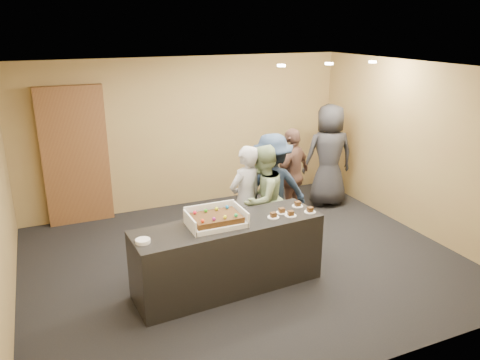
{
  "coord_description": "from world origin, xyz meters",
  "views": [
    {
      "loc": [
        -2.46,
        -5.48,
        3.25
      ],
      "look_at": [
        -0.06,
        0.0,
        1.23
      ],
      "focal_mm": 35.0,
      "sensor_mm": 36.0,
      "label": 1
    }
  ],
  "objects_px": {
    "storage_cabinet": "(75,156)",
    "sheet_cake": "(216,218)",
    "person_sage_man": "(262,200)",
    "cake_box": "(215,221)",
    "person_navy_man": "(272,189)",
    "plate_stack": "(143,241)",
    "person_dark_suit": "(329,155)",
    "serving_counter": "(229,256)",
    "person_server_grey": "(246,200)",
    "person_brown_extra": "(292,175)"
  },
  "relations": [
    {
      "from": "person_sage_man",
      "to": "person_brown_extra",
      "type": "bearing_deg",
      "value": -171.23
    },
    {
      "from": "person_server_grey",
      "to": "storage_cabinet",
      "type": "bearing_deg",
      "value": -63.92
    },
    {
      "from": "cake_box",
      "to": "person_navy_man",
      "type": "relative_size",
      "value": 0.4
    },
    {
      "from": "cake_box",
      "to": "person_sage_man",
      "type": "distance_m",
      "value": 1.26
    },
    {
      "from": "sheet_cake",
      "to": "person_server_grey",
      "type": "height_order",
      "value": "person_server_grey"
    },
    {
      "from": "storage_cabinet",
      "to": "sheet_cake",
      "type": "xyz_separation_m",
      "value": [
        1.34,
        -2.98,
        -0.16
      ]
    },
    {
      "from": "serving_counter",
      "to": "person_sage_man",
      "type": "height_order",
      "value": "person_sage_man"
    },
    {
      "from": "storage_cabinet",
      "to": "cake_box",
      "type": "distance_m",
      "value": 3.25
    },
    {
      "from": "person_navy_man",
      "to": "storage_cabinet",
      "type": "bearing_deg",
      "value": -24.83
    },
    {
      "from": "person_brown_extra",
      "to": "cake_box",
      "type": "bearing_deg",
      "value": 8.92
    },
    {
      "from": "storage_cabinet",
      "to": "person_dark_suit",
      "type": "xyz_separation_m",
      "value": [
        4.3,
        -1.0,
        -0.21
      ]
    },
    {
      "from": "cake_box",
      "to": "person_dark_suit",
      "type": "xyz_separation_m",
      "value": [
        2.96,
        1.96,
        -0.0
      ]
    },
    {
      "from": "serving_counter",
      "to": "plate_stack",
      "type": "distance_m",
      "value": 1.19
    },
    {
      "from": "person_server_grey",
      "to": "person_dark_suit",
      "type": "xyz_separation_m",
      "value": [
        2.18,
        1.13,
        0.13
      ]
    },
    {
      "from": "serving_counter",
      "to": "person_dark_suit",
      "type": "bearing_deg",
      "value": 31.66
    },
    {
      "from": "plate_stack",
      "to": "person_sage_man",
      "type": "bearing_deg",
      "value": 24.78
    },
    {
      "from": "person_sage_man",
      "to": "cake_box",
      "type": "bearing_deg",
      "value": 5.1
    },
    {
      "from": "sheet_cake",
      "to": "person_server_grey",
      "type": "bearing_deg",
      "value": 47.43
    },
    {
      "from": "serving_counter",
      "to": "person_navy_man",
      "type": "distance_m",
      "value": 1.58
    },
    {
      "from": "serving_counter",
      "to": "sheet_cake",
      "type": "xyz_separation_m",
      "value": [
        -0.16,
        -0.0,
        0.55
      ]
    },
    {
      "from": "serving_counter",
      "to": "person_dark_suit",
      "type": "xyz_separation_m",
      "value": [
        2.8,
        1.98,
        0.49
      ]
    },
    {
      "from": "plate_stack",
      "to": "serving_counter",
      "type": "bearing_deg",
      "value": 6.3
    },
    {
      "from": "serving_counter",
      "to": "sheet_cake",
      "type": "distance_m",
      "value": 0.57
    },
    {
      "from": "person_dark_suit",
      "to": "storage_cabinet",
      "type": "bearing_deg",
      "value": -1.81
    },
    {
      "from": "person_server_grey",
      "to": "person_sage_man",
      "type": "relative_size",
      "value": 1.0
    },
    {
      "from": "cake_box",
      "to": "person_brown_extra",
      "type": "height_order",
      "value": "person_brown_extra"
    },
    {
      "from": "sheet_cake",
      "to": "person_server_grey",
      "type": "distance_m",
      "value": 1.17
    },
    {
      "from": "serving_counter",
      "to": "person_dark_suit",
      "type": "height_order",
      "value": "person_dark_suit"
    },
    {
      "from": "person_server_grey",
      "to": "sheet_cake",
      "type": "bearing_deg",
      "value": 28.6
    },
    {
      "from": "person_brown_extra",
      "to": "sheet_cake",
      "type": "bearing_deg",
      "value": 9.37
    },
    {
      "from": "storage_cabinet",
      "to": "cake_box",
      "type": "xyz_separation_m",
      "value": [
        1.34,
        -2.96,
        -0.21
      ]
    },
    {
      "from": "person_navy_man",
      "to": "serving_counter",
      "type": "bearing_deg",
      "value": 53.9
    },
    {
      "from": "serving_counter",
      "to": "plate_stack",
      "type": "height_order",
      "value": "plate_stack"
    },
    {
      "from": "serving_counter",
      "to": "person_navy_man",
      "type": "xyz_separation_m",
      "value": [
        1.13,
        1.03,
        0.4
      ]
    },
    {
      "from": "sheet_cake",
      "to": "person_brown_extra",
      "type": "xyz_separation_m",
      "value": [
        1.98,
        1.6,
        -0.19
      ]
    },
    {
      "from": "storage_cabinet",
      "to": "person_brown_extra",
      "type": "height_order",
      "value": "storage_cabinet"
    },
    {
      "from": "serving_counter",
      "to": "person_dark_suit",
      "type": "distance_m",
      "value": 3.47
    },
    {
      "from": "plate_stack",
      "to": "person_server_grey",
      "type": "distance_m",
      "value": 1.97
    },
    {
      "from": "storage_cabinet",
      "to": "person_sage_man",
      "type": "distance_m",
      "value": 3.24
    },
    {
      "from": "plate_stack",
      "to": "person_navy_man",
      "type": "relative_size",
      "value": 0.1
    },
    {
      "from": "sheet_cake",
      "to": "person_sage_man",
      "type": "relative_size",
      "value": 0.36
    },
    {
      "from": "person_sage_man",
      "to": "serving_counter",
      "type": "bearing_deg",
      "value": 10.91
    },
    {
      "from": "storage_cabinet",
      "to": "serving_counter",
      "type": "bearing_deg",
      "value": -63.27
    },
    {
      "from": "plate_stack",
      "to": "person_dark_suit",
      "type": "distance_m",
      "value": 4.42
    },
    {
      "from": "plate_stack",
      "to": "cake_box",
      "type": "bearing_deg",
      "value": 8.91
    },
    {
      "from": "person_navy_man",
      "to": "person_dark_suit",
      "type": "xyz_separation_m",
      "value": [
        1.67,
        0.96,
        0.09
      ]
    },
    {
      "from": "person_navy_man",
      "to": "plate_stack",
      "type": "bearing_deg",
      "value": 39.05
    },
    {
      "from": "storage_cabinet",
      "to": "person_server_grey",
      "type": "relative_size",
      "value": 1.43
    },
    {
      "from": "person_sage_man",
      "to": "person_navy_man",
      "type": "distance_m",
      "value": 0.39
    },
    {
      "from": "person_sage_man",
      "to": "person_brown_extra",
      "type": "xyz_separation_m",
      "value": [
        0.97,
        0.83,
        -0.0
      ]
    }
  ]
}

